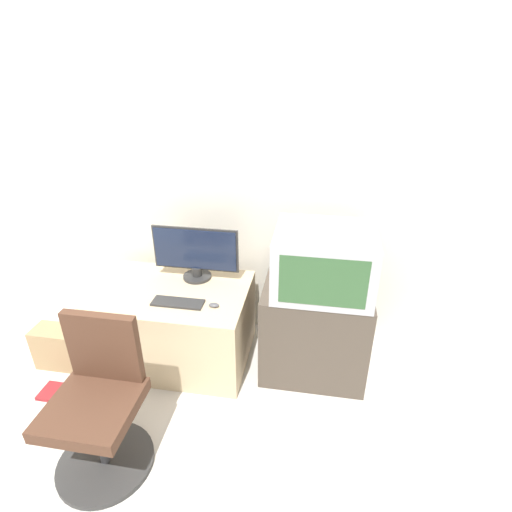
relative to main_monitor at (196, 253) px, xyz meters
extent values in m
plane|color=beige|center=(-0.05, -1.04, -0.76)|extent=(12.00, 12.00, 0.00)
cube|color=silver|center=(-0.05, 0.28, 0.54)|extent=(4.40, 0.05, 2.60)
cube|color=#CCB289|center=(-0.13, -0.20, -0.48)|extent=(1.05, 0.73, 0.56)
cube|color=#4C4238|center=(0.87, -0.14, -0.43)|extent=(0.70, 0.58, 0.67)
cylinder|color=#2D2D2D|center=(0.00, 0.00, -0.19)|extent=(0.20, 0.20, 0.02)
cylinder|color=#2D2D2D|center=(0.00, 0.00, -0.15)|extent=(0.07, 0.07, 0.06)
cube|color=#2D2D2D|center=(0.00, 0.00, 0.03)|extent=(0.62, 0.01, 0.32)
cube|color=#19233D|center=(0.00, 0.00, 0.03)|extent=(0.59, 0.02, 0.29)
cube|color=#2D2D2D|center=(-0.03, -0.35, -0.19)|extent=(0.34, 0.12, 0.01)
ellipsoid|color=#4C4C51|center=(0.22, -0.35, -0.19)|extent=(0.07, 0.04, 0.02)
cube|color=#B7B7BC|center=(0.89, -0.17, 0.10)|extent=(0.61, 0.54, 0.40)
cube|color=#335B33|center=(0.89, -0.43, 0.10)|extent=(0.50, 0.01, 0.31)
cylinder|color=#333333|center=(-0.21, -1.13, -0.75)|extent=(0.52, 0.52, 0.03)
cylinder|color=#4C4C51|center=(-0.21, -1.13, -0.55)|extent=(0.05, 0.05, 0.36)
cube|color=#513323|center=(-0.21, -1.13, -0.34)|extent=(0.44, 0.44, 0.07)
cube|color=#513323|center=(-0.21, -0.94, -0.10)|extent=(0.39, 0.05, 0.40)
cube|color=#A3845B|center=(-0.93, -0.44, -0.61)|extent=(0.30, 0.18, 0.31)
cube|color=maroon|center=(-0.80, -0.71, -0.75)|extent=(0.19, 0.16, 0.02)
camera|label=1|loc=(0.84, -2.41, 1.26)|focal=28.00mm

